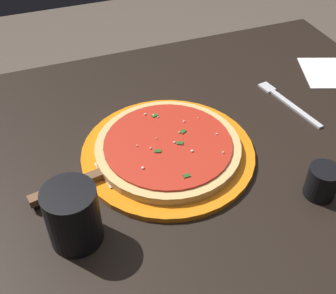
% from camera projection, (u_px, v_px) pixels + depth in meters
% --- Properties ---
extents(restaurant_table, '(1.05, 0.82, 0.76)m').
position_uv_depth(restaurant_table, '(191.00, 198.00, 0.91)').
color(restaurant_table, black).
rests_on(restaurant_table, ground_plane).
extents(serving_plate, '(0.33, 0.33, 0.01)m').
position_uv_depth(serving_plate, '(168.00, 153.00, 0.81)').
color(serving_plate, orange).
rests_on(serving_plate, restaurant_table).
extents(pizza, '(0.27, 0.27, 0.02)m').
position_uv_depth(pizza, '(168.00, 147.00, 0.80)').
color(pizza, '#DBB26B').
rests_on(pizza, serving_plate).
extents(pizza_server, '(0.22, 0.08, 0.01)m').
position_uv_depth(pizza_server, '(89.00, 180.00, 0.74)').
color(pizza_server, silver).
rests_on(pizza_server, serving_plate).
extents(cup_tall_drink, '(0.08, 0.08, 0.10)m').
position_uv_depth(cup_tall_drink, '(73.00, 216.00, 0.63)').
color(cup_tall_drink, black).
rests_on(cup_tall_drink, restaurant_table).
extents(cup_small_sauce, '(0.05, 0.05, 0.06)m').
position_uv_depth(cup_small_sauce, '(322.00, 182.00, 0.72)').
color(cup_small_sauce, black).
rests_on(cup_small_sauce, restaurant_table).
extents(napkin_folded_right, '(0.19, 0.18, 0.00)m').
position_uv_depth(napkin_folded_right, '(334.00, 73.00, 1.02)').
color(napkin_folded_right, white).
rests_on(napkin_folded_right, restaurant_table).
extents(fork, '(0.05, 0.19, 0.00)m').
position_uv_depth(fork, '(286.00, 101.00, 0.93)').
color(fork, silver).
rests_on(fork, restaurant_table).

